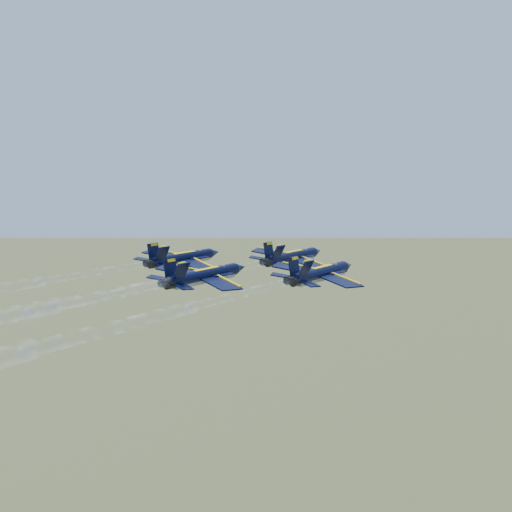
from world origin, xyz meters
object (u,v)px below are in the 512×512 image
Objects in this scene: jet_left at (184,258)px; jet_right at (321,273)px; jet_lead at (293,257)px; jet_slot at (205,275)px.

jet_left is 23.45m from jet_right.
jet_lead is 1.00× the size of jet_left.
jet_right is at bearing -0.42° from jet_left.
jet_slot is (12.25, -10.26, 0.00)m from jet_left.
jet_left is 15.98m from jet_slot.
jet_left is at bearing -139.93° from jet_lead.
jet_left and jet_right have the same top height.
jet_right is at bearing 41.83° from jet_slot.
jet_left and jet_slot have the same top height.
jet_left is (-12.75, -10.30, 0.00)m from jet_lead.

